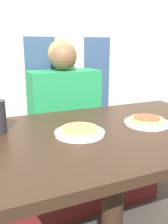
{
  "coord_description": "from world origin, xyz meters",
  "views": [
    {
      "loc": [
        -0.51,
        -0.84,
        1.09
      ],
      "look_at": [
        0.0,
        0.32,
        0.74
      ],
      "focal_mm": 40.0,
      "sensor_mm": 36.0,
      "label": 1
    }
  ],
  "objects_px": {
    "pizza_right": "(146,119)",
    "plate_right": "(146,123)",
    "person": "(64,99)",
    "pizza_left": "(79,129)",
    "plate_left": "(79,133)"
  },
  "relations": [
    {
      "from": "person",
      "to": "pizza_left",
      "type": "height_order",
      "value": "person"
    },
    {
      "from": "person",
      "to": "plate_right",
      "type": "xyz_separation_m",
      "value": [
        0.16,
        -0.64,
        0.0
      ]
    },
    {
      "from": "person",
      "to": "pizza_right",
      "type": "distance_m",
      "value": 0.66
    },
    {
      "from": "plate_right",
      "to": "pizza_right",
      "type": "bearing_deg",
      "value": 0.0
    },
    {
      "from": "person",
      "to": "plate_right",
      "type": "distance_m",
      "value": 0.66
    },
    {
      "from": "pizza_right",
      "to": "plate_right",
      "type": "bearing_deg",
      "value": 0.0
    },
    {
      "from": "plate_right",
      "to": "pizza_left",
      "type": "height_order",
      "value": "pizza_left"
    },
    {
      "from": "plate_left",
      "to": "pizza_left",
      "type": "distance_m",
      "value": 0.02
    },
    {
      "from": "pizza_left",
      "to": "pizza_right",
      "type": "bearing_deg",
      "value": 0.0
    },
    {
      "from": "plate_left",
      "to": "plate_right",
      "type": "xyz_separation_m",
      "value": [
        0.32,
        0.0,
        0.0
      ]
    },
    {
      "from": "person",
      "to": "pizza_right",
      "type": "relative_size",
      "value": 4.69
    },
    {
      "from": "person",
      "to": "pizza_left",
      "type": "relative_size",
      "value": 4.69
    },
    {
      "from": "person",
      "to": "pizza_right",
      "type": "height_order",
      "value": "person"
    },
    {
      "from": "plate_left",
      "to": "plate_right",
      "type": "bearing_deg",
      "value": 0.0
    },
    {
      "from": "pizza_right",
      "to": "plate_left",
      "type": "bearing_deg",
      "value": 180.0
    }
  ]
}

